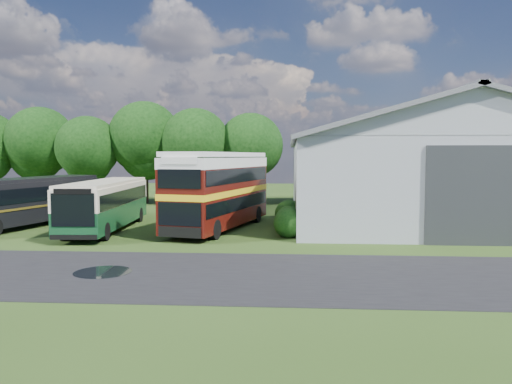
# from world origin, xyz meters

# --- Properties ---
(ground) EXTENTS (120.00, 120.00, 0.00)m
(ground) POSITION_xyz_m (0.00, 0.00, 0.00)
(ground) COLOR #243A12
(ground) RESTS_ON ground
(asphalt_road) EXTENTS (60.00, 8.00, 0.02)m
(asphalt_road) POSITION_xyz_m (3.00, -3.00, 0.00)
(asphalt_road) COLOR black
(asphalt_road) RESTS_ON ground
(puddle) EXTENTS (2.20, 2.20, 0.01)m
(puddle) POSITION_xyz_m (-1.50, -3.00, 0.00)
(puddle) COLOR black
(puddle) RESTS_ON ground
(storage_shed) EXTENTS (18.80, 24.80, 8.15)m
(storage_shed) POSITION_xyz_m (15.00, 15.98, 4.17)
(storage_shed) COLOR gray
(storage_shed) RESTS_ON ground
(tree_left_a) EXTENTS (6.46, 6.46, 9.12)m
(tree_left_a) POSITION_xyz_m (-18.00, 24.50, 5.87)
(tree_left_a) COLOR black
(tree_left_a) RESTS_ON ground
(tree_left_b) EXTENTS (5.78, 5.78, 8.16)m
(tree_left_b) POSITION_xyz_m (-13.00, 23.50, 5.25)
(tree_left_b) COLOR black
(tree_left_b) RESTS_ON ground
(tree_mid) EXTENTS (6.80, 6.80, 9.60)m
(tree_mid) POSITION_xyz_m (-8.00, 24.80, 6.18)
(tree_mid) COLOR black
(tree_mid) RESTS_ON ground
(tree_right_a) EXTENTS (6.26, 6.26, 8.83)m
(tree_right_a) POSITION_xyz_m (-3.00, 23.80, 5.69)
(tree_right_a) COLOR black
(tree_right_a) RESTS_ON ground
(tree_right_b) EXTENTS (5.98, 5.98, 8.45)m
(tree_right_b) POSITION_xyz_m (2.00, 24.60, 5.44)
(tree_right_b) COLOR black
(tree_right_b) RESTS_ON ground
(shrub_front) EXTENTS (1.70, 1.70, 1.70)m
(shrub_front) POSITION_xyz_m (5.60, 6.00, 0.00)
(shrub_front) COLOR #194714
(shrub_front) RESTS_ON ground
(shrub_mid) EXTENTS (1.60, 1.60, 1.60)m
(shrub_mid) POSITION_xyz_m (5.60, 8.00, 0.00)
(shrub_mid) COLOR #194714
(shrub_mid) RESTS_ON ground
(shrub_back) EXTENTS (1.80, 1.80, 1.80)m
(shrub_back) POSITION_xyz_m (5.60, 10.00, 0.00)
(shrub_back) COLOR #194714
(shrub_back) RESTS_ON ground
(bus_green_single) EXTENTS (3.20, 10.95, 2.98)m
(bus_green_single) POSITION_xyz_m (-5.42, 7.80, 1.59)
(bus_green_single) COLOR black
(bus_green_single) RESTS_ON ground
(bus_maroon_double) EXTENTS (5.31, 11.27, 4.70)m
(bus_maroon_double) POSITION_xyz_m (1.36, 8.69, 2.34)
(bus_maroon_double) COLOR black
(bus_maroon_double) RESTS_ON ground
(bus_dark_single) EXTENTS (5.07, 11.49, 3.09)m
(bus_dark_single) POSITION_xyz_m (-10.95, 9.09, 1.64)
(bus_dark_single) COLOR black
(bus_dark_single) RESTS_ON ground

